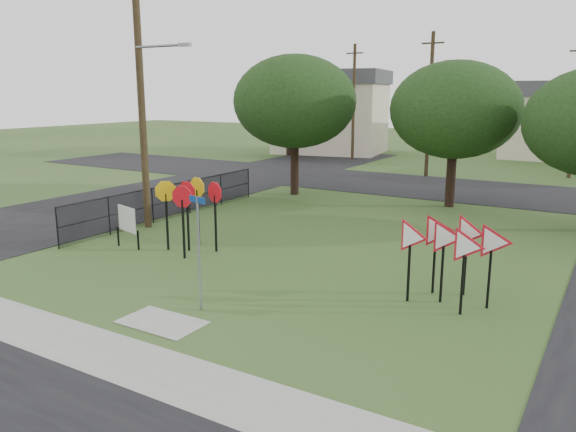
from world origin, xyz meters
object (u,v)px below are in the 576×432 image
at_px(stop_sign_cluster, 190,199).
at_px(info_board, 127,221).
at_px(street_name_sign, 199,246).
at_px(yield_sign_cluster, 452,241).

bearing_deg(stop_sign_cluster, info_board, -157.76).
height_order(street_name_sign, yield_sign_cluster, street_name_sign).
relative_size(stop_sign_cluster, yield_sign_cluster, 0.85).
xyz_separation_m(street_name_sign, yield_sign_cluster, (5.17, 3.75, -0.01)).
distance_m(street_name_sign, stop_sign_cluster, 5.52).
bearing_deg(stop_sign_cluster, yield_sign_cluster, -1.76).
xyz_separation_m(stop_sign_cluster, yield_sign_cluster, (8.94, -0.28, -0.15)).
xyz_separation_m(stop_sign_cluster, info_board, (-2.13, -0.87, -0.83)).
bearing_deg(info_board, street_name_sign, -28.13).
relative_size(stop_sign_cluster, info_board, 1.65).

